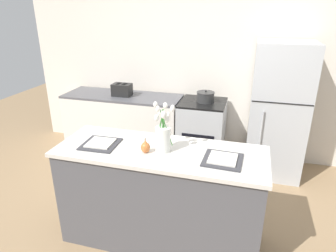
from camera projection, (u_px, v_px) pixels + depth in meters
ground_plane at (161, 237)px, 2.90m from camera, size 10.00×10.00×0.00m
back_wall at (202, 62)px, 4.18m from camera, size 5.20×0.08×2.70m
kitchen_island at (161, 196)px, 2.72m from camera, size 1.80×0.66×0.94m
back_counter at (124, 124)px, 4.42m from camera, size 1.68×0.60×0.89m
stove_range at (202, 133)px, 4.13m from camera, size 0.60×0.61×0.89m
refrigerator at (278, 111)px, 3.74m from camera, size 0.68×0.67×1.70m
flower_vase at (163, 135)px, 2.47m from camera, size 0.19×0.16×0.42m
pear_figurine at (145, 147)px, 2.48m from camera, size 0.08×0.08×0.13m
plate_setting_left at (100, 144)px, 2.63m from camera, size 0.31×0.31×0.02m
plate_setting_right at (223, 159)px, 2.36m from camera, size 0.31×0.31×0.02m
toaster at (122, 90)px, 4.20m from camera, size 0.28×0.18×0.17m
cooking_pot at (206, 97)px, 3.94m from camera, size 0.23×0.23×0.16m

